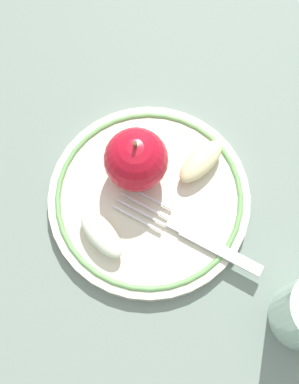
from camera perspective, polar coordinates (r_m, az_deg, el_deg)
ground_plane at (r=0.58m, az=-0.73°, el=-1.15°), size 2.00×2.00×0.00m
plate at (r=0.57m, az=0.00°, el=-0.92°), size 0.22×0.22×0.02m
apple_red_whole at (r=0.54m, az=-1.57°, el=3.44°), size 0.07×0.07×0.07m
apple_slice_front at (r=0.54m, az=-5.17°, el=-4.46°), size 0.05×0.07×0.02m
apple_slice_back at (r=0.57m, az=5.50°, el=3.27°), size 0.07×0.06×0.02m
fork at (r=0.55m, az=4.59°, el=-4.62°), size 0.14×0.12×0.00m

